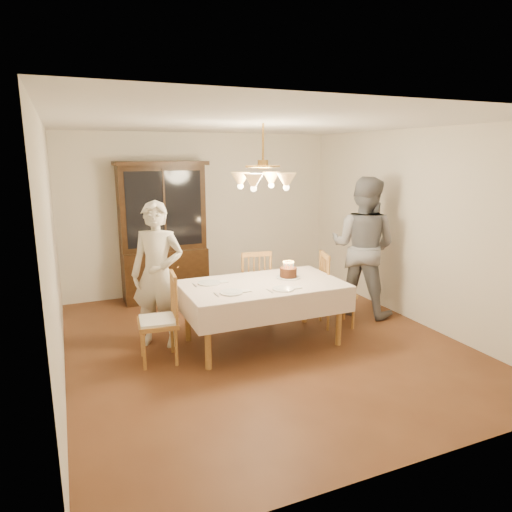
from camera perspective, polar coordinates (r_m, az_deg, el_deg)
name	(u,v)px	position (r m, az deg, el deg)	size (l,w,h in m)	color
ground	(262,342)	(5.71, 0.80, -10.75)	(5.00, 5.00, 0.00)	#522B17
room_shell	(263,215)	(5.28, 0.85, 5.19)	(5.00, 5.00, 5.00)	white
dining_table	(263,289)	(5.47, 0.82, -4.17)	(1.90, 1.10, 0.76)	#94622B
china_hutch	(163,234)	(7.29, -11.52, 2.72)	(1.38, 0.54, 2.16)	black
chair_far_side	(253,289)	(6.32, -0.32, -4.12)	(0.50, 0.48, 1.00)	#94622B
chair_left_end	(159,322)	(5.18, -12.09, -8.12)	(0.46, 0.48, 1.00)	#94622B
chair_right_end	(336,293)	(6.21, 10.01, -4.63)	(0.52, 0.53, 1.00)	#94622B
elderly_woman	(158,275)	(5.52, -12.19, -2.30)	(0.64, 0.42, 1.74)	beige
adult_in_grey	(363,247)	(6.63, 13.20, 1.14)	(0.95, 0.74, 1.96)	slate
birthday_cake	(288,273)	(5.68, 4.06, -2.14)	(0.30, 0.30, 0.21)	white
place_setting_near_left	(232,292)	(5.08, -2.97, -4.56)	(0.41, 0.26, 0.02)	white
place_setting_near_right	(284,289)	(5.22, 3.56, -4.11)	(0.40, 0.25, 0.02)	white
place_setting_far_left	(210,283)	(5.46, -5.76, -3.36)	(0.42, 0.27, 0.02)	white
chandelier	(263,180)	(5.25, 0.87, 9.48)	(0.62, 0.62, 0.73)	#BF8C3F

